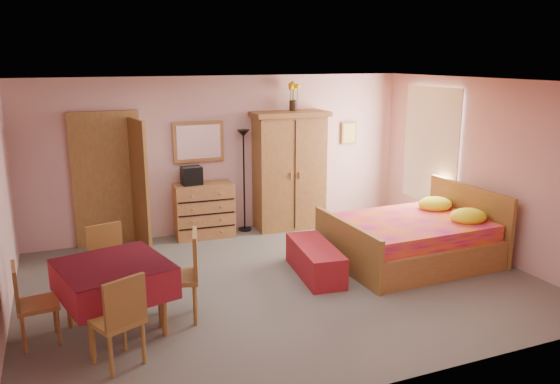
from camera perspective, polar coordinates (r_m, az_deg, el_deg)
name	(u,v)px	position (r m, az deg, el deg)	size (l,w,h in m)	color
floor	(282,282)	(7.29, 0.17, -9.41)	(6.50, 6.50, 0.00)	#666159
ceiling	(282,82)	(6.70, 0.19, 11.47)	(6.50, 6.50, 0.00)	brown
wall_back	(224,155)	(9.19, -5.83, 3.89)	(6.50, 0.10, 2.60)	#CB9593
wall_front	(394,249)	(4.76, 11.88, -5.83)	(6.50, 0.10, 2.60)	#CB9593
wall_right	(484,167)	(8.64, 20.53, 2.43)	(0.10, 5.00, 2.60)	#CB9593
doorway	(108,181)	(8.87, -17.56, 1.14)	(1.06, 0.12, 2.15)	#9E6B35
window	(431,146)	(9.48, 15.54, 4.68)	(0.08, 1.40, 1.95)	white
picture_back	(349,133)	(10.04, 7.21, 6.14)	(0.30, 0.04, 0.40)	#D8BF59
chest_of_drawers	(204,210)	(9.04, -7.93, -1.89)	(0.95, 0.47, 0.89)	#AE6C3A
wall_mirror	(199,142)	(9.01, -8.51, 5.22)	(0.84, 0.04, 0.66)	white
stereo	(192,176)	(8.85, -9.22, 1.70)	(0.32, 0.23, 0.29)	black
floor_lamp	(244,181)	(9.19, -3.78, 1.15)	(0.22, 0.22, 1.73)	black
wardrobe	(289,170)	(9.33, 0.96, 2.26)	(1.28, 0.66, 2.01)	#946232
sunflower_vase	(293,96)	(9.28, 1.40, 9.98)	(0.19, 0.19, 0.49)	yellow
bed	(410,227)	(8.07, 13.46, -3.59)	(2.22, 1.74, 1.03)	#C01273
bench	(315,260)	(7.47, 3.68, -7.10)	(0.47, 1.26, 0.42)	maroon
dining_table	(115,298)	(6.19, -16.84, -10.52)	(1.06, 1.06, 0.78)	maroon
chair_south	(116,319)	(5.54, -16.77, -12.60)	(0.42, 0.42, 0.94)	olive
chair_north	(112,265)	(6.87, -17.19, -7.34)	(0.43, 0.43, 0.94)	#9D6935
chair_west	(38,303)	(6.21, -24.01, -10.57)	(0.40, 0.40, 0.88)	#A66738
chair_east	(177,276)	(6.26, -10.69, -8.65)	(0.46, 0.46, 1.02)	olive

